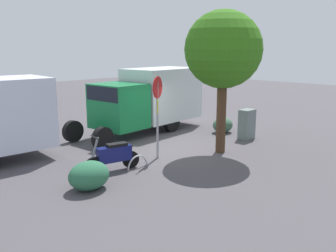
{
  "coord_description": "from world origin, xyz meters",
  "views": [
    {
      "loc": [
        10.04,
        9.49,
        3.79
      ],
      "look_at": [
        0.48,
        0.15,
        0.94
      ],
      "focal_mm": 38.77,
      "sensor_mm": 36.0,
      "label": 1
    }
  ],
  "objects": [
    {
      "name": "box_truck_near",
      "position": [
        -1.28,
        -2.86,
        1.59
      ],
      "size": [
        6.9,
        2.64,
        2.89
      ],
      "rotation": [
        0.0,
        0.0,
        0.07
      ],
      "color": "black",
      "rests_on": "ground"
    },
    {
      "name": "motorcycle",
      "position": [
        3.4,
        0.62,
        0.52
      ],
      "size": [
        1.78,
        0.7,
        1.2
      ],
      "rotation": [
        0.0,
        0.0,
        -0.24
      ],
      "color": "black",
      "rests_on": "ground"
    },
    {
      "name": "bike_rack_hoop",
      "position": [
        2.68,
        0.91,
        0.0
      ],
      "size": [
        0.85,
        0.07,
        0.85
      ],
      "primitive_type": "torus",
      "rotation": [
        1.57,
        0.0,
        0.02
      ],
      "color": "#B7B7BC",
      "rests_on": "ground"
    },
    {
      "name": "ground_plane",
      "position": [
        0.0,
        0.0,
        0.0
      ],
      "size": [
        60.0,
        60.0,
        0.0
      ],
      "primitive_type": "plane",
      "color": "#4A464B"
    },
    {
      "name": "shrub_mid_verge",
      "position": [
        -3.42,
        -0.13,
        0.35
      ],
      "size": [
        1.03,
        0.84,
        0.7
      ],
      "primitive_type": "ellipsoid",
      "color": "#3C5E46",
      "rests_on": "ground"
    },
    {
      "name": "shrub_near_sign",
      "position": [
        4.82,
        1.37,
        0.4
      ],
      "size": [
        1.17,
        0.96,
        0.8
      ],
      "primitive_type": "ellipsoid",
      "color": "#2B6746",
      "rests_on": "ground"
    },
    {
      "name": "utility_cabinet",
      "position": [
        -3.16,
        1.3,
        0.64
      ],
      "size": [
        0.69,
        0.47,
        1.27
      ],
      "primitive_type": "cube",
      "rotation": [
        0.0,
        0.0,
        -0.01
      ],
      "color": "slate",
      "rests_on": "ground"
    },
    {
      "name": "street_tree",
      "position": [
        -0.69,
        1.73,
        3.74
      ],
      "size": [
        2.77,
        2.77,
        5.16
      ],
      "color": "#47301E",
      "rests_on": "ground"
    },
    {
      "name": "stop_sign",
      "position": [
        1.47,
        0.61,
        1.92
      ],
      "size": [
        0.71,
        0.33,
        2.88
      ],
      "color": "#9E9EA3",
      "rests_on": "ground"
    }
  ]
}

